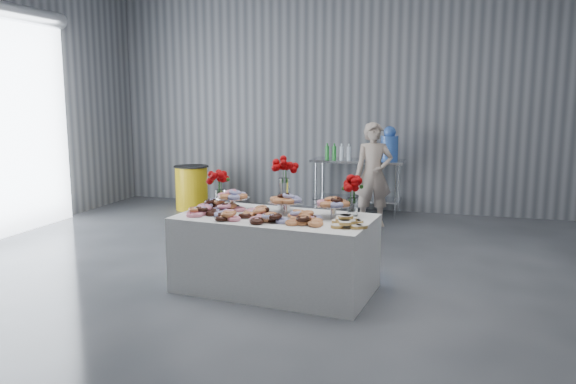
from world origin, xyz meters
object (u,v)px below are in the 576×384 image
object	(u,v)px
prep_table	(358,176)
person	(373,175)
display_table	(275,253)
trash_barrel	(192,188)
water_jug	(389,145)

from	to	relation	value
prep_table	person	xyz separation A→B (m)	(0.37, -0.82, 0.15)
display_table	trash_barrel	xyz separation A→B (m)	(-2.64, 3.48, 0.00)
water_jug	person	size ratio (longest dim) A/B	0.36
display_table	trash_barrel	bearing A→B (deg)	127.21
display_table	prep_table	distance (m)	3.96
prep_table	trash_barrel	bearing A→B (deg)	-170.40
water_jug	display_table	bearing A→B (deg)	-99.30
prep_table	trash_barrel	distance (m)	2.84
display_table	person	size ratio (longest dim) A/B	1.23
display_table	prep_table	bearing A→B (deg)	87.87
prep_table	person	world-z (taller)	person
water_jug	person	world-z (taller)	person
water_jug	person	distance (m)	0.91
prep_table	trash_barrel	world-z (taller)	prep_table
trash_barrel	water_jug	bearing A→B (deg)	8.16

